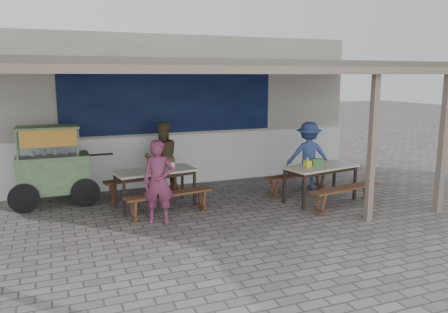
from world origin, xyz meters
name	(u,v)px	position (x,y,z in m)	size (l,w,h in m)	color
ground	(228,221)	(0.00, 0.00, 0.00)	(60.00, 60.00, 0.00)	slate
back_wall	(174,110)	(0.00, 3.58, 1.72)	(9.00, 1.28, 3.50)	#BAB4A7
warung_roof	(211,68)	(0.02, 0.90, 2.71)	(9.00, 4.21, 2.81)	#504B45
table_left	(155,174)	(-1.01, 1.33, 0.67)	(1.64, 0.93, 0.75)	beige
bench_left_street	(169,198)	(-0.91, 0.64, 0.34)	(1.67, 0.51, 0.45)	brown
bench_left_wall	(143,183)	(-1.11, 2.03, 0.34)	(1.67, 0.51, 0.45)	brown
table_right	(321,169)	(2.25, 0.47, 0.67)	(1.64, 0.97, 0.75)	beige
bench_right_street	(345,192)	(2.37, -0.20, 0.34)	(1.66, 0.57, 0.45)	brown
bench_right_wall	(298,178)	(2.13, 1.15, 0.34)	(1.66, 0.57, 0.45)	brown
vendor_cart	(52,163)	(-2.87, 2.23, 0.87)	(2.01, 0.77, 1.59)	#7F9C68
patron_street_side	(158,182)	(-1.16, 0.38, 0.74)	(0.54, 0.35, 1.48)	#722E4D
patron_wall_side	(162,158)	(-0.62, 2.30, 0.79)	(0.77, 0.60, 1.59)	brown
patron_right_table	(308,155)	(2.61, 1.51, 0.77)	(0.99, 0.57, 1.54)	#394F93
tissue_box	(308,164)	(1.95, 0.51, 0.81)	(0.12, 0.12, 0.12)	yellow
donation_box	(317,162)	(2.21, 0.55, 0.82)	(0.20, 0.14, 0.14)	#36793B
condiment_jar	(172,165)	(-0.62, 1.46, 0.80)	(0.09, 0.09, 0.10)	white
condiment_bowl	(150,169)	(-1.11, 1.32, 0.77)	(0.19, 0.19, 0.05)	silver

